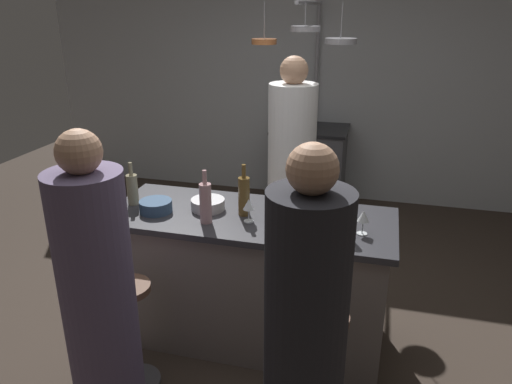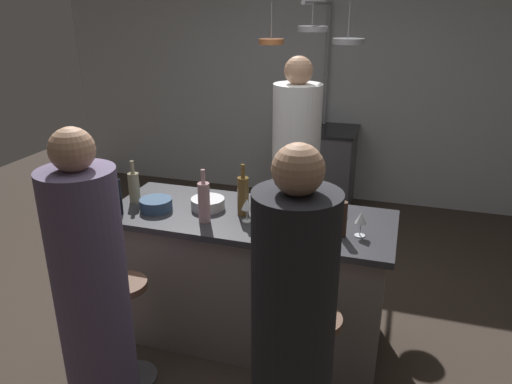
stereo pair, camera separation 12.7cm
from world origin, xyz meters
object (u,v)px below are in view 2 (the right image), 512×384
object	(u,v)px
wine_glass_near_left_guest	(361,219)
wine_glass_near_right_guest	(271,206)
wine_bottle_white	(134,187)
mixing_bowl_blue	(156,205)
wine_bottle_amber	(243,195)
chef	(295,178)
bar_stool_right	(314,366)
bar_stool_left	(129,327)
wine_glass_by_chef	(247,205)
mixing_bowl_steel	(208,203)
mixing_bowl_ceramic	(329,208)
pepper_mill	(343,219)
wine_bottle_dark	(116,196)
stove_range	(318,168)
wine_bottle_rose	(204,201)
guest_left	(94,306)
guest_right	(292,346)

from	to	relation	value
wine_glass_near_left_guest	wine_glass_near_right_guest	xyz separation A→B (m)	(-0.54, 0.04, 0.00)
wine_bottle_white	mixing_bowl_blue	xyz separation A→B (m)	(0.20, -0.08, -0.07)
wine_bottle_amber	wine_glass_near_left_guest	size ratio (longest dim) A/B	2.26
chef	wine_bottle_white	bearing A→B (deg)	-131.38
mixing_bowl_blue	bar_stool_right	bearing A→B (deg)	-24.41
bar_stool_left	wine_glass_by_chef	bearing A→B (deg)	43.48
mixing_bowl_steel	mixing_bowl_blue	world-z (taller)	mixing_bowl_blue
bar_stool_left	mixing_bowl_ceramic	distance (m)	1.41
bar_stool_left	pepper_mill	bearing A→B (deg)	23.61
chef	mixing_bowl_ceramic	xyz separation A→B (m)	(0.40, -0.78, 0.11)
wine_glass_by_chef	wine_bottle_amber	bearing A→B (deg)	119.87
wine_glass_near_right_guest	wine_bottle_dark	bearing A→B (deg)	-169.38
pepper_mill	mixing_bowl_steel	size ratio (longest dim) A/B	0.97
stove_range	bar_stool_left	distance (m)	3.12
wine_glass_by_chef	mixing_bowl_ceramic	size ratio (longest dim) A/B	0.76
pepper_mill	wine_bottle_rose	bearing A→B (deg)	-176.91
pepper_mill	wine_bottle_amber	bearing A→B (deg)	168.53
bar_stool_left	wine_bottle_amber	xyz separation A→B (m)	(0.50, 0.62, 0.65)
wine_glass_near_right_guest	mixing_bowl_blue	bearing A→B (deg)	-176.56
guest_left	bar_stool_right	world-z (taller)	guest_left
bar_stool_left	mixing_bowl_blue	distance (m)	0.77
wine_bottle_amber	guest_left	bearing A→B (deg)	-114.20
wine_bottle_rose	wine_bottle_dark	size ratio (longest dim) A/B	1.05
stove_range	guest_left	world-z (taller)	guest_left
bar_stool_right	mixing_bowl_ceramic	distance (m)	0.98
guest_right	pepper_mill	bearing A→B (deg)	84.76
stove_range	wine_glass_near_right_guest	world-z (taller)	wine_glass_near_right_guest
wine_glass_by_chef	mixing_bowl_steel	world-z (taller)	wine_glass_by_chef
guest_right	wine_glass_by_chef	distance (m)	1.05
pepper_mill	wine_glass_near_left_guest	xyz separation A→B (m)	(0.10, 0.03, 0.00)
guest_right	stove_range	bearing A→B (deg)	98.57
chef	guest_right	distance (m)	2.00
bar_stool_left	wine_glass_by_chef	size ratio (longest dim) A/B	4.66
wine_glass_by_chef	mixing_bowl_ceramic	distance (m)	0.54
wine_bottle_rose	wine_bottle_white	distance (m)	0.59
wine_bottle_white	mixing_bowl_ceramic	size ratio (longest dim) A/B	1.48
chef	wine_bottle_rose	xyz separation A→B (m)	(-0.30, -1.14, 0.20)
bar_stool_right	mixing_bowl_blue	bearing A→B (deg)	155.59
chef	bar_stool_left	xyz separation A→B (m)	(-0.61, -1.59, -0.45)
wine_glass_near_right_guest	chef	bearing A→B (deg)	94.43
wine_glass_near_left_guest	wine_glass_near_right_guest	distance (m)	0.54
mixing_bowl_steel	mixing_bowl_ceramic	world-z (taller)	mixing_bowl_ceramic
wine_glass_by_chef	mixing_bowl_blue	size ratio (longest dim) A/B	0.71
mixing_bowl_blue	wine_glass_near_left_guest	bearing A→B (deg)	0.28
mixing_bowl_steel	chef	bearing A→B (deg)	68.97
bar_stool_left	mixing_bowl_blue	size ratio (longest dim) A/B	3.29
wine_bottle_white	mixing_bowl_steel	size ratio (longest dim) A/B	1.32
bar_stool_right	mixing_bowl_blue	size ratio (longest dim) A/B	3.29
bar_stool_right	wine_bottle_rose	distance (m)	1.12
chef	mixing_bowl_steel	distance (m)	1.02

